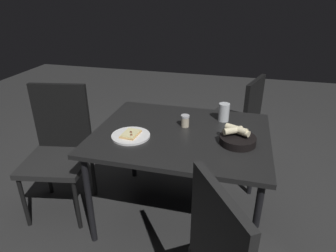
{
  "coord_description": "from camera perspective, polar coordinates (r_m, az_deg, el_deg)",
  "views": [
    {
      "loc": [
        0.35,
        -1.72,
        1.57
      ],
      "look_at": [
        -0.08,
        -0.06,
        0.76
      ],
      "focal_mm": 31.41,
      "sensor_mm": 36.0,
      "label": 1
    }
  ],
  "objects": [
    {
      "name": "chair_spare",
      "position": [
        2.31,
        -20.38,
        -3.15
      ],
      "size": [
        0.51,
        0.51,
        0.95
      ],
      "color": "black",
      "rests_on": "ground"
    },
    {
      "name": "bread_basket",
      "position": [
        1.85,
        13.36,
        -2.32
      ],
      "size": [
        0.22,
        0.22,
        0.11
      ],
      "color": "black",
      "rests_on": "dining_table"
    },
    {
      "name": "beer_glass",
      "position": [
        2.14,
        10.78,
        2.47
      ],
      "size": [
        0.08,
        0.08,
        0.13
      ],
      "color": "silver",
      "rests_on": "dining_table"
    },
    {
      "name": "ground",
      "position": [
        2.35,
        2.26,
        -16.64
      ],
      "size": [
        8.0,
        8.0,
        0.0
      ],
      "primitive_type": "plane",
      "color": "#2C2C2C"
    },
    {
      "name": "chair_far",
      "position": [
        2.76,
        13.55,
        1.84
      ],
      "size": [
        0.56,
        0.56,
        0.87
      ],
      "color": "black",
      "rests_on": "ground"
    },
    {
      "name": "pizza_plate",
      "position": [
        1.91,
        -7.24,
        -1.82
      ],
      "size": [
        0.25,
        0.25,
        0.04
      ],
      "color": "white",
      "rests_on": "dining_table"
    },
    {
      "name": "pepper_shaker",
      "position": [
        2.02,
        3.33,
        0.89
      ],
      "size": [
        0.06,
        0.06,
        0.08
      ],
      "color": "#BFB299",
      "rests_on": "dining_table"
    },
    {
      "name": "dining_table",
      "position": [
        1.98,
        2.57,
        -2.69
      ],
      "size": [
        1.14,
        0.91,
        0.7
      ],
      "color": "black",
      "rests_on": "ground"
    }
  ]
}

